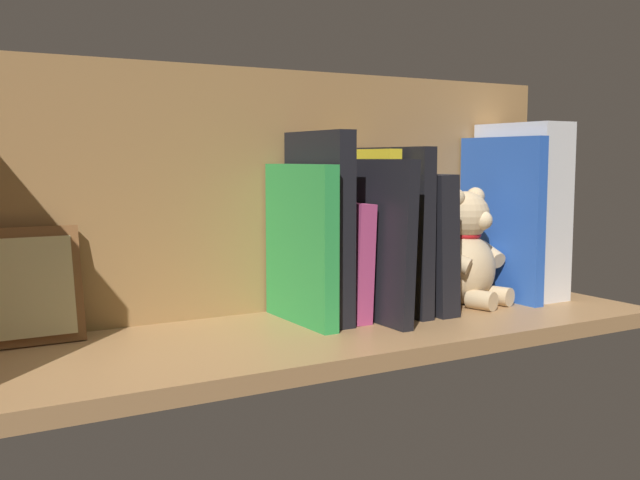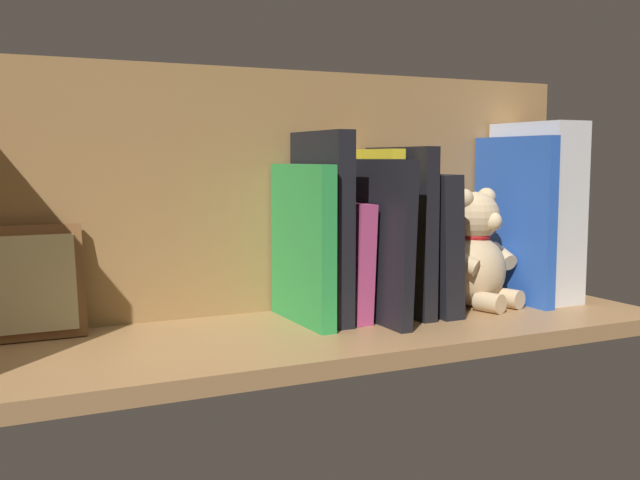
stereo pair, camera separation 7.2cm
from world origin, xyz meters
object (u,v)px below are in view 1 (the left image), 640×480
(picture_frame_leaning, at_px, (26,287))
(dictionary_thick_white, at_px, (521,210))
(teddy_bear, at_px, (466,253))
(book_0, at_px, (500,219))

(picture_frame_leaning, bearing_deg, dictionary_thick_white, 175.70)
(dictionary_thick_white, height_order, teddy_bear, dictionary_thick_white)
(teddy_bear, relative_size, picture_frame_leaning, 1.26)
(dictionary_thick_white, bearing_deg, picture_frame_leaning, -4.30)
(book_0, relative_size, picture_frame_leaning, 1.80)
(book_0, distance_m, teddy_bear, 0.09)
(book_0, bearing_deg, picture_frame_leaning, -5.07)
(book_0, bearing_deg, dictionary_thick_white, -173.38)
(book_0, xyz_separation_m, teddy_bear, (0.08, 0.01, -0.05))
(book_0, distance_m, picture_frame_leaning, 0.70)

